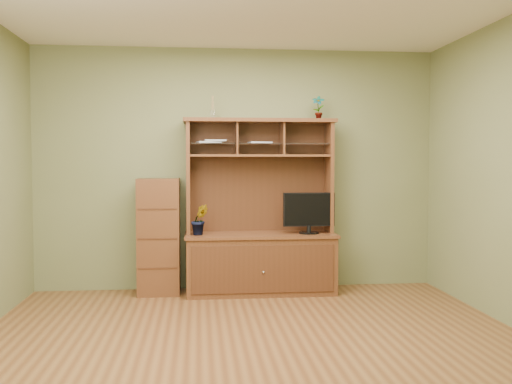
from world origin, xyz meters
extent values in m
cube|color=brown|center=(0.00, 0.00, -0.01)|extent=(4.50, 4.00, 0.02)
cube|color=#666D40|center=(0.00, 2.01, 1.35)|extent=(4.50, 0.02, 2.70)
cube|color=#666D40|center=(0.00, -2.01, 1.35)|extent=(4.50, 0.02, 2.70)
cube|color=#482914|center=(0.23, 1.71, 0.31)|extent=(1.60, 0.55, 0.62)
cube|color=#371F0F|center=(0.23, 1.42, 0.31)|extent=(1.50, 0.01, 0.50)
sphere|color=silver|center=(0.23, 1.41, 0.28)|extent=(0.02, 0.02, 0.02)
cube|color=#482914|center=(0.23, 1.71, 0.64)|extent=(1.64, 0.59, 0.03)
cube|color=#482914|center=(-0.55, 1.80, 1.27)|extent=(0.04, 0.35, 1.25)
cube|color=#482914|center=(1.01, 1.80, 1.27)|extent=(0.04, 0.35, 1.25)
cube|color=#371F0F|center=(0.23, 1.97, 1.27)|extent=(1.52, 0.02, 1.25)
cube|color=#482914|center=(0.23, 1.80, 1.88)|extent=(1.66, 0.40, 0.04)
cube|color=#482914|center=(0.23, 1.80, 1.50)|extent=(1.52, 0.32, 0.02)
cube|color=#482914|center=(-0.02, 1.80, 1.69)|extent=(0.02, 0.31, 0.35)
cube|color=#482914|center=(0.49, 1.80, 1.69)|extent=(0.02, 0.31, 0.35)
cube|color=silver|center=(0.23, 1.79, 1.63)|extent=(1.50, 0.27, 0.01)
cylinder|color=black|center=(0.76, 1.65, 0.66)|extent=(0.22, 0.22, 0.02)
cylinder|color=black|center=(0.76, 1.65, 0.71)|extent=(0.04, 0.04, 0.07)
cube|color=black|center=(0.76, 1.65, 0.91)|extent=(0.56, 0.05, 0.37)
imported|color=#2A5C1F|center=(-0.43, 1.65, 0.81)|extent=(0.20, 0.17, 0.33)
imported|color=#3F6924|center=(0.89, 1.80, 2.03)|extent=(0.16, 0.14, 0.27)
cylinder|color=silver|center=(-0.28, 1.80, 1.94)|extent=(0.05, 0.05, 0.09)
cylinder|color=tan|center=(-0.28, 1.80, 2.07)|extent=(0.03, 0.03, 0.16)
cube|color=#A2A2A6|center=(-0.32, 1.80, 1.64)|extent=(0.28, 0.23, 0.02)
cube|color=#A2A2A6|center=(-0.25, 1.80, 1.66)|extent=(0.24, 0.19, 0.02)
cube|color=#A2A2A6|center=(0.24, 1.80, 1.64)|extent=(0.26, 0.22, 0.02)
cube|color=#482914|center=(-0.87, 1.78, 0.63)|extent=(0.45, 0.40, 1.25)
cube|color=#371F0F|center=(-0.87, 1.57, 0.31)|extent=(0.41, 0.01, 0.02)
cube|color=#371F0F|center=(-0.87, 1.57, 0.63)|extent=(0.41, 0.01, 0.01)
cube|color=#371F0F|center=(-0.87, 1.57, 0.94)|extent=(0.41, 0.01, 0.01)
camera|label=1|loc=(-0.44, -4.44, 1.43)|focal=40.00mm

